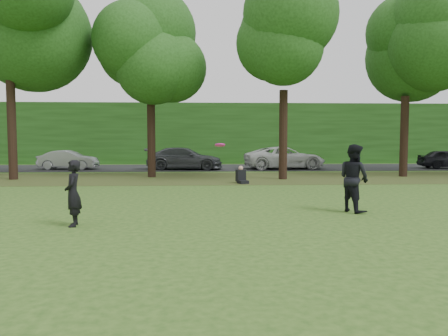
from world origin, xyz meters
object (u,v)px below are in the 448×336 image
object	(u,v)px
player_left	(73,193)
player_right	(354,178)
seated_person	(241,177)
frisbee	(220,145)

from	to	relation	value
player_left	player_right	world-z (taller)	player_right
player_right	seated_person	distance (m)	8.51
player_right	frisbee	xyz separation A→B (m)	(-3.99, -1.10, 1.00)
player_left	frisbee	xyz separation A→B (m)	(3.65, 0.62, 1.17)
player_left	seated_person	size ratio (longest dim) A/B	1.98
player_left	frisbee	world-z (taller)	frisbee
frisbee	player_left	bearing A→B (deg)	-170.37
seated_person	frisbee	bearing A→B (deg)	-115.26
frisbee	seated_person	world-z (taller)	frisbee
player_right	seated_person	size ratio (longest dim) A/B	2.40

